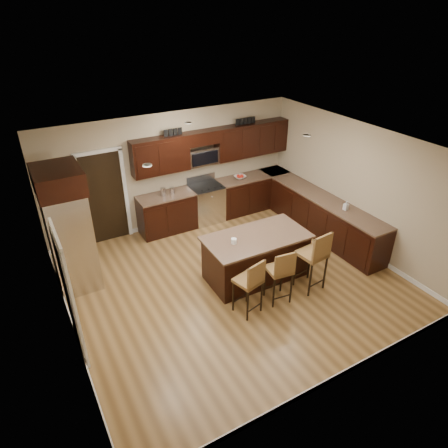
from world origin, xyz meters
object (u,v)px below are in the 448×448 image
stool_right (315,255)px  stool_mid (281,271)px  range (206,203)px  refrigerator (68,228)px  island (256,258)px  stool_left (251,281)px

stool_right → stool_mid: bearing=173.0°
stool_mid → stool_right: size_ratio=0.88×
range → stool_right: 3.44m
refrigerator → island: bearing=-26.7°
stool_right → stool_left: bearing=173.2°
island → stool_left: size_ratio=1.84×
island → stool_left: stool_left is taller
range → stool_left: bearing=-104.8°
range → refrigerator: size_ratio=0.47×
stool_right → refrigerator: refrigerator is taller
range → refrigerator: bearing=-163.3°
stool_mid → island: bearing=94.2°
range → stool_mid: (-0.27, -3.38, 0.21)m
range → stool_left: (-0.89, -3.38, 0.21)m
stool_left → refrigerator: size_ratio=0.46×
stool_left → stool_mid: bearing=-14.1°
range → island: 2.55m
stool_left → stool_right: 1.38m
island → refrigerator: size_ratio=0.85×
stool_mid → refrigerator: (-3.03, 2.39, 0.52)m
range → stool_mid: size_ratio=1.02×
stool_right → refrigerator: 4.50m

